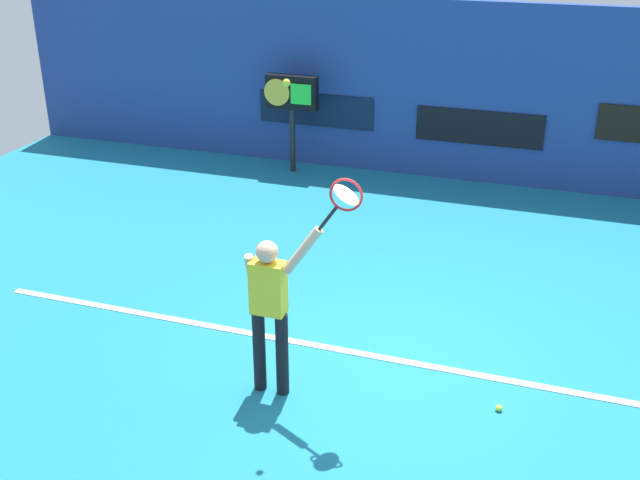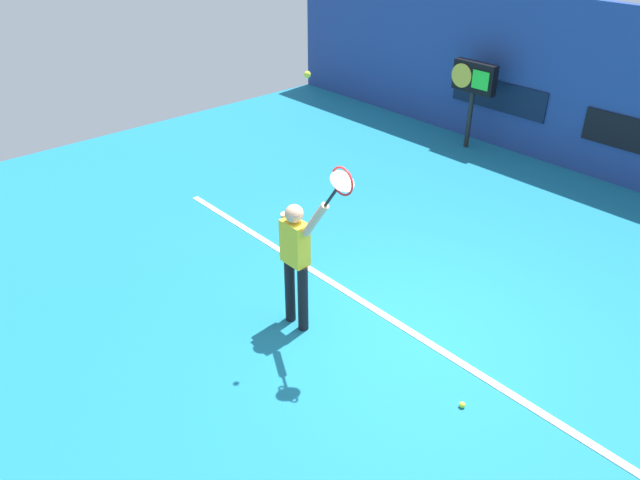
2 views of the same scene
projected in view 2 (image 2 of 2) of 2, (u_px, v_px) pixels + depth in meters
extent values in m
plane|color=teal|center=(407.00, 332.00, 7.62)|extent=(18.00, 18.00, 0.00)
cube|color=#0C1933|center=(498.00, 96.00, 12.53)|extent=(2.20, 0.03, 0.60)
cube|color=white|center=(409.00, 331.00, 7.63)|extent=(10.00, 0.10, 0.01)
cylinder|color=black|center=(290.00, 290.00, 7.61)|extent=(0.13, 0.13, 0.92)
cylinder|color=black|center=(303.00, 298.00, 7.45)|extent=(0.13, 0.13, 0.92)
cube|color=yellow|center=(295.00, 243.00, 7.16)|extent=(0.34, 0.20, 0.55)
sphere|color=#D8A884|center=(294.00, 214.00, 6.96)|extent=(0.22, 0.22, 0.22)
cylinder|color=#D8A884|center=(315.00, 220.00, 6.69)|extent=(0.40, 0.09, 0.53)
cylinder|color=#D8A884|center=(289.00, 232.00, 7.32)|extent=(0.09, 0.23, 0.58)
cylinder|color=black|center=(331.00, 198.00, 6.35)|extent=(0.20, 0.03, 0.27)
torus|color=red|center=(342.00, 181.00, 6.12)|extent=(0.44, 0.02, 0.44)
cylinder|color=silver|center=(342.00, 181.00, 6.12)|extent=(0.22, 0.27, 0.15)
sphere|color=#CCE033|center=(307.00, 74.00, 6.02)|extent=(0.07, 0.07, 0.07)
cylinder|color=black|center=(469.00, 120.00, 12.65)|extent=(0.10, 0.10, 1.18)
cube|color=black|center=(475.00, 77.00, 12.20)|extent=(0.95, 0.18, 0.60)
cylinder|color=gold|center=(462.00, 76.00, 12.30)|extent=(0.48, 0.02, 0.48)
cube|color=#26D833|center=(480.00, 80.00, 12.00)|extent=(0.38, 0.02, 0.36)
sphere|color=#CCE033|center=(462.00, 405.00, 6.51)|extent=(0.07, 0.07, 0.07)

